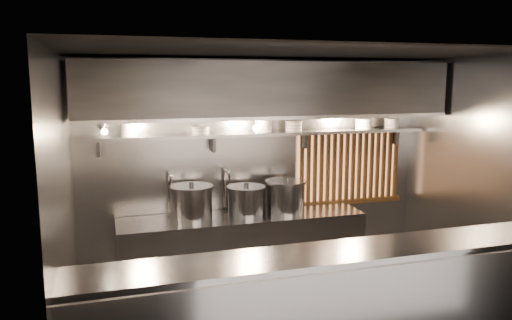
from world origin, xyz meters
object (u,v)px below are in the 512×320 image
heat_lamp (101,126)px  pendant_bulb (256,128)px  stock_pot_right (285,196)px  stock_pot_mid (246,200)px  stock_pot_left (192,202)px

heat_lamp → pendant_bulb: heat_lamp is taller
stock_pot_right → heat_lamp: bearing=-172.2°
pendant_bulb → heat_lamp: bearing=-169.0°
heat_lamp → stock_pot_mid: 1.95m
stock_pot_left → stock_pot_right: 1.18m
stock_pot_left → stock_pot_right: stock_pot_left is taller
pendant_bulb → stock_pot_right: size_ratio=0.35×
stock_pot_left → pendant_bulb: bearing=1.9°
stock_pot_mid → pendant_bulb: bearing=16.0°
heat_lamp → pendant_bulb: size_ratio=1.87×
heat_lamp → stock_pot_right: 2.39m
stock_pot_mid → heat_lamp: bearing=-169.4°
stock_pot_mid → stock_pot_right: 0.51m
pendant_bulb → stock_pot_left: pendant_bulb is taller
stock_pot_mid → stock_pot_right: size_ratio=1.01×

